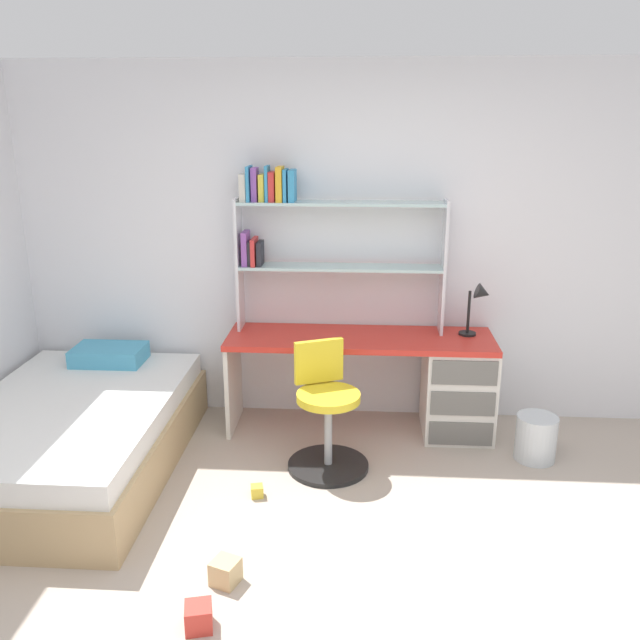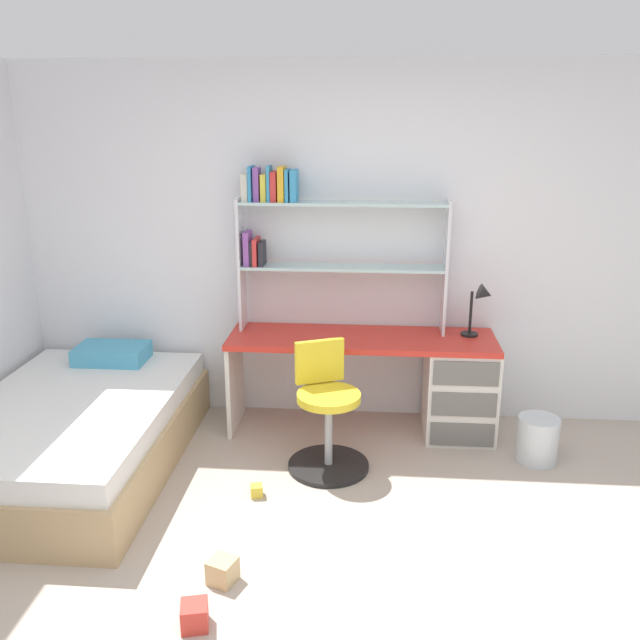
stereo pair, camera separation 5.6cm
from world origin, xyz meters
TOP-DOWN VIEW (x-y plane):
  - ground_plane at (0.00, 0.00)m, footprint 5.94×5.41m
  - room_shell at (-1.19, 1.17)m, footprint 5.94×5.41m
  - desk at (0.49, 1.91)m, footprint 1.85×0.55m
  - bookshelf_hutch at (-0.36, 2.06)m, footprint 1.44×0.22m
  - desk_lamp at (0.81, 1.96)m, footprint 0.20×0.17m
  - swivel_chair at (-0.20, 1.36)m, footprint 0.52×0.52m
  - bed_platform at (-1.81, 1.23)m, footprint 1.28×1.94m
  - waste_bin at (1.16, 1.54)m, footprint 0.27×0.27m
  - toy_block_natural_0 at (-0.62, 0.20)m, footprint 0.16×0.16m
  - toy_block_red_1 at (-0.68, -0.11)m, footprint 0.14×0.14m
  - toy_block_yellow_2 at (-0.59, 0.96)m, footprint 0.09×0.09m

SIDE VIEW (x-z plane):
  - ground_plane at x=0.00m, z-range -0.02..0.00m
  - toy_block_yellow_2 at x=-0.59m, z-range 0.00..0.07m
  - toy_block_red_1 at x=-0.68m, z-range 0.00..0.12m
  - toy_block_natural_0 at x=-0.62m, z-range 0.00..0.12m
  - waste_bin at x=1.16m, z-range 0.00..0.30m
  - bed_platform at x=-1.81m, z-range -0.06..0.52m
  - swivel_chair at x=-0.20m, z-range -0.08..0.73m
  - desk at x=0.49m, z-range 0.05..0.75m
  - desk_lamp at x=0.81m, z-range 0.76..1.15m
  - room_shell at x=-1.19m, z-range 0.00..2.54m
  - bookshelf_hutch at x=-0.36m, z-range 0.84..1.99m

